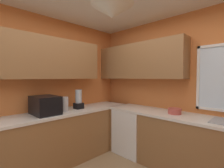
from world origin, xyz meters
TOP-DOWN VIEW (x-y plane):
  - room_shell at (-0.33, 0.45)m, footprint 3.53×3.45m
  - counter_run_left at (-1.40, 0.00)m, footprint 0.65×3.06m
  - counter_run_back at (0.21, 1.35)m, footprint 2.62×0.65m
  - dishwasher at (-0.74, 1.32)m, footprint 0.60×0.60m
  - microwave at (-1.40, -0.12)m, footprint 0.48×0.36m
  - kettle at (-1.38, 0.22)m, footprint 0.12×0.12m
  - bowl at (0.08, 1.35)m, footprint 0.21×0.21m
  - blender_appliance at (-1.40, 0.51)m, footprint 0.15×0.15m

SIDE VIEW (x-z plane):
  - dishwasher at x=-0.74m, z-range 0.00..0.84m
  - counter_run_left at x=-1.40m, z-range 0.00..0.89m
  - counter_run_back at x=0.21m, z-range 0.00..0.89m
  - bowl at x=0.08m, z-range 0.89..0.98m
  - kettle at x=-1.38m, z-range 0.89..1.14m
  - microwave at x=-1.40m, z-range 0.89..1.18m
  - blender_appliance at x=-1.40m, z-range 0.87..1.23m
  - room_shell at x=-0.33m, z-range 0.41..3.04m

